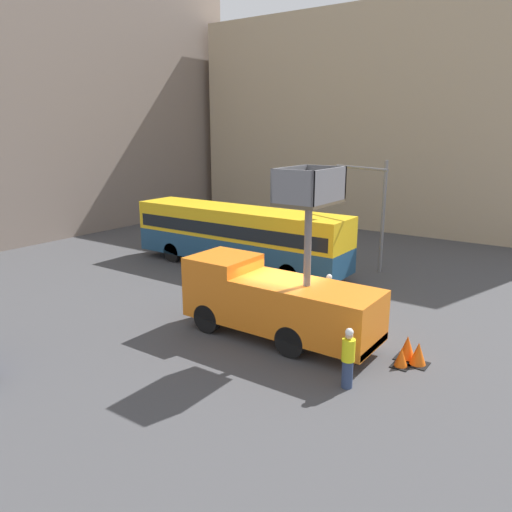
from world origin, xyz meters
The scene contains 10 objects.
ground_plane centered at (0.00, 0.00, 0.00)m, with size 120.00×120.00×0.00m, color #424244.
building_backdrop_side centered at (24.45, 5.78, 7.79)m, with size 10.00×28.00×15.58m.
utility_truck centered at (-0.69, -0.05, 1.51)m, with size 2.27×7.09×6.07m.
city_bus centered at (5.92, 6.55, 1.90)m, with size 2.56×12.27×3.22m.
traffic_light_pole centered at (8.36, 0.59, 3.90)m, with size 3.45×3.19×5.72m.
road_worker_near_truck centered at (-2.44, -3.65, 0.91)m, with size 0.38×0.38×1.82m.
road_worker_directing centered at (2.19, -0.67, 0.88)m, with size 0.38×0.38×1.77m.
traffic_cone_near_truck centered at (0.37, -4.45, 0.37)m, with size 0.69×0.69×0.79m.
traffic_cone_mid_road centered at (0.14, -4.88, 0.36)m, with size 0.66×0.66×0.75m.
traffic_cone_far_side centered at (-0.29, -4.49, 0.29)m, with size 0.55×0.55×0.63m.
Camera 1 is at (-14.59, -9.00, 7.26)m, focal length 35.00 mm.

